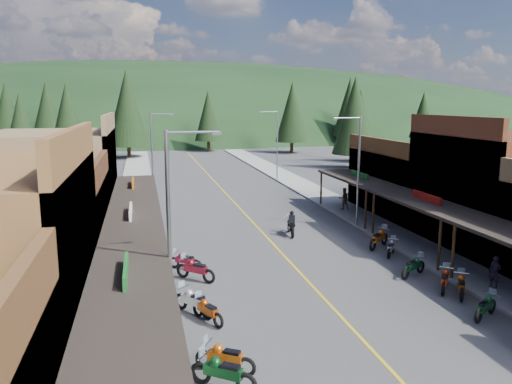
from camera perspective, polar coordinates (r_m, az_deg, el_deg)
ground at (r=27.63m, az=4.68°, el=-8.81°), size 220.00×220.00×0.00m
centerline at (r=46.45m, az=-2.77°, el=-0.90°), size 0.15×90.00×0.01m
sidewalk_west at (r=45.75m, az=-13.56°, el=-1.27°), size 3.40×94.00×0.15m
sidewalk_east at (r=48.70m, az=7.35°, el=-0.37°), size 3.40×94.00×0.15m
shop_west_2 at (r=27.94m, az=-24.50°, el=-4.09°), size 10.90×9.00×6.20m
shop_west_3 at (r=37.03m, az=-21.78°, el=1.01°), size 10.90×10.20×8.20m
shop_east_2 at (r=34.79m, az=26.06°, el=0.13°), size 10.90×9.00×8.20m
shop_east_3 at (r=42.69m, az=17.88°, el=1.06°), size 10.90×10.20×6.20m
streetlight_0 at (r=19.43m, az=-9.51°, el=-3.45°), size 2.16×0.18×8.00m
streetlight_1 at (r=47.09m, az=-11.64°, el=4.53°), size 2.16×0.18×8.00m
streetlight_2 at (r=36.39m, az=11.45°, el=2.89°), size 2.16×0.18×8.00m
streetlight_3 at (r=57.04m, az=2.31°, el=5.71°), size 2.16×0.18×8.00m
ridge_hill at (r=160.31m, az=-10.13°, el=6.93°), size 310.00×140.00×60.00m
pine_1 at (r=96.22m, az=-22.77°, el=8.46°), size 5.88×5.88×12.50m
pine_2 at (r=82.89m, az=-14.51°, el=9.28°), size 6.72×6.72×14.00m
pine_3 at (r=91.68m, az=-5.47°, el=8.68°), size 5.04×5.04×11.00m
pine_4 at (r=88.77m, az=4.15°, el=9.13°), size 5.88×5.88×12.50m
pine_5 at (r=105.57m, az=10.66°, el=9.58°), size 6.72×6.72×14.00m
pine_6 at (r=104.01m, az=18.55°, el=8.39°), size 5.04×5.04×11.00m
pine_7 at (r=103.69m, az=-26.61°, el=8.25°), size 5.88×5.88×12.50m
pine_8 at (r=66.42m, az=-25.27°, el=6.70°), size 4.48×4.48×10.00m
pine_9 at (r=76.88m, az=11.79°, el=8.13°), size 4.93×4.93×10.80m
pine_10 at (r=75.56m, az=-20.75°, el=7.95°), size 5.38×5.38×11.60m
pine_11 at (r=68.83m, az=11.20°, el=8.59°), size 5.82×5.82×12.40m
bike_west_3 at (r=16.78m, az=-3.80°, el=-19.71°), size 2.28×1.94×1.29m
bike_west_4 at (r=17.66m, az=-3.56°, el=-18.22°), size 2.18×1.72×1.21m
bike_west_5 at (r=21.25m, az=-5.55°, el=-13.21°), size 1.54×2.09×1.15m
bike_west_6 at (r=22.02m, az=-7.13°, el=-12.16°), size 2.02×2.25×1.30m
bike_west_7 at (r=25.87m, az=-6.95°, el=-8.65°), size 2.22×2.13×1.32m
bike_west_8 at (r=27.65m, az=-8.11°, el=-7.67°), size 1.96×1.54×1.09m
bike_east_4 at (r=23.59m, az=24.78°, el=-11.75°), size 2.01×1.56×1.12m
bike_east_5 at (r=25.65m, az=22.41°, el=-9.75°), size 1.66×2.08×1.16m
bike_east_6 at (r=26.12m, az=20.78°, el=-9.25°), size 1.81×2.05×1.18m
bike_east_7 at (r=27.61m, az=17.56°, el=-8.00°), size 2.13×1.58×1.17m
bike_east_8 at (r=30.81m, az=15.20°, el=-6.06°), size 1.66×1.89×1.09m
bike_east_9 at (r=32.19m, az=13.87°, el=-5.06°), size 2.32×2.07×1.34m
rider_on_bike at (r=34.20m, az=4.00°, el=-3.80°), size 1.10×2.41×1.77m
pedestrian_east_a at (r=26.93m, az=25.62°, el=-8.24°), size 0.58×0.68×1.58m
pedestrian_east_b at (r=42.20m, az=10.00°, el=-0.73°), size 0.91×0.54×1.83m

